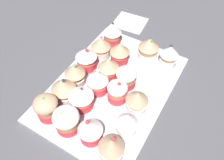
{
  "coord_description": "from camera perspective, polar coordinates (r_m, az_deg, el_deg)",
  "views": [
    {
      "loc": [
        -34.68,
        -20.47,
        53.75
      ],
      "look_at": [
        0.0,
        0.0,
        4.2
      ],
      "focal_mm": 36.87,
      "sensor_mm": 36.0,
      "label": 1
    }
  ],
  "objects": [
    {
      "name": "cupcake_1",
      "position": [
        0.56,
        3.75,
        -10.35
      ],
      "size": [
        5.33,
        5.33,
        6.88
      ],
      "color": "white",
      "rests_on": "baking_tray"
    },
    {
      "name": "cupcake_7",
      "position": [
        0.72,
        9.03,
        7.75
      ],
      "size": [
        6.37,
        6.37,
        7.84
      ],
      "color": "white",
      "rests_on": "baking_tray"
    },
    {
      "name": "cupcake_6",
      "position": [
        0.64,
        3.55,
        0.71
      ],
      "size": [
        5.78,
        5.78,
        6.47
      ],
      "color": "#D1333D",
      "rests_on": "baking_tray"
    },
    {
      "name": "cupcake_16",
      "position": [
        0.69,
        -6.39,
        5.49
      ],
      "size": [
        6.4,
        6.4,
        7.84
      ],
      "color": "#D1333D",
      "rests_on": "baking_tray"
    },
    {
      "name": "cupcake_8",
      "position": [
        0.57,
        -11.2,
        -9.65
      ],
      "size": [
        6.57,
        6.57,
        7.33
      ],
      "color": "#D1333D",
      "rests_on": "baking_tray"
    },
    {
      "name": "ground_plane",
      "position": [
        0.68,
        0.0,
        -3.01
      ],
      "size": [
        180.0,
        180.0,
        3.0
      ],
      "primitive_type": "cube",
      "color": "#4C4C51"
    },
    {
      "name": "cupcake_13",
      "position": [
        0.6,
        -15.9,
        -6.5
      ],
      "size": [
        6.17,
        6.17,
        7.64
      ],
      "color": "#D1333D",
      "rests_on": "baking_tray"
    },
    {
      "name": "cupcake_3",
      "position": [
        0.71,
        13.98,
        5.89
      ],
      "size": [
        5.55,
        5.55,
        7.78
      ],
      "color": "white",
      "rests_on": "baking_tray"
    },
    {
      "name": "cupcake_18",
      "position": [
        0.77,
        0.08,
        11.72
      ],
      "size": [
        6.06,
        6.06,
        8.25
      ],
      "color": "#D1333D",
      "rests_on": "baking_tray"
    },
    {
      "name": "cupcake_4",
      "position": [
        0.55,
        -5.37,
        -12.29
      ],
      "size": [
        5.96,
        5.96,
        7.36
      ],
      "color": "#D1333D",
      "rests_on": "baking_tray"
    },
    {
      "name": "cupcake_0",
      "position": [
        0.53,
        -0.18,
        -16.28
      ],
      "size": [
        6.05,
        6.05,
        7.33
      ],
      "color": "white",
      "rests_on": "baking_tray"
    },
    {
      "name": "cupcake_10",
      "position": [
        0.63,
        -3.62,
        -0.17
      ],
      "size": [
        6.08,
        6.08,
        7.86
      ],
      "color": "#D1333D",
      "rests_on": "baking_tray"
    },
    {
      "name": "cupcake_2",
      "position": [
        0.59,
        6.21,
        -5.1
      ],
      "size": [
        5.91,
        5.91,
        6.88
      ],
      "color": "white",
      "rests_on": "baking_tray"
    },
    {
      "name": "cupcake_15",
      "position": [
        0.65,
        -9.15,
        1.59
      ],
      "size": [
        5.88,
        5.88,
        7.66
      ],
      "color": "white",
      "rests_on": "baking_tray"
    },
    {
      "name": "baking_tray",
      "position": [
        0.67,
        0.0,
        -1.95
      ],
      "size": [
        43.87,
        30.86,
        1.2
      ],
      "color": "silver",
      "rests_on": "ground_plane"
    },
    {
      "name": "cupcake_12",
      "position": [
        0.7,
        1.93,
        6.91
      ],
      "size": [
        6.02,
        6.02,
        7.37
      ],
      "color": "#D1333D",
      "rests_on": "baking_tray"
    },
    {
      "name": "cupcake_14",
      "position": [
        0.62,
        -11.91,
        -2.07
      ],
      "size": [
        6.71,
        6.71,
        8.02
      ],
      "color": "white",
      "rests_on": "baking_tray"
    },
    {
      "name": "cupcake_17",
      "position": [
        0.72,
        -2.75,
        8.28
      ],
      "size": [
        6.09,
        6.09,
        7.49
      ],
      "color": "white",
      "rests_on": "baking_tray"
    },
    {
      "name": "cupcake_9",
      "position": [
        0.6,
        -7.62,
        -4.24
      ],
      "size": [
        6.65,
        6.65,
        7.1
      ],
      "color": "#D1333D",
      "rests_on": "baking_tray"
    },
    {
      "name": "cupcake_11",
      "position": [
        0.66,
        -0.84,
        3.18
      ],
      "size": [
        6.14,
        6.14,
        6.97
      ],
      "color": "#D1333D",
      "rests_on": "baking_tray"
    },
    {
      "name": "cupcake_5",
      "position": [
        0.61,
        1.34,
        -2.77
      ],
      "size": [
        5.46,
        5.46,
        6.95
      ],
      "color": "#D1333D",
      "rests_on": "baking_tray"
    },
    {
      "name": "napkin",
      "position": [
        0.9,
        4.5,
        14.1
      ],
      "size": [
        11.06,
        12.3,
        0.6
      ],
      "primitive_type": "cube",
      "rotation": [
        0.0,
        0.0,
        0.09
      ],
      "color": "white",
      "rests_on": "ground_plane"
    }
  ]
}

